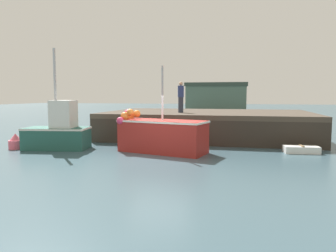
# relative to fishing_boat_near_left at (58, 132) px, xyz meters

# --- Properties ---
(ground) EXTENTS (120.00, 160.00, 0.10)m
(ground) POSITION_rel_fishing_boat_near_left_xyz_m (5.09, -0.92, -0.87)
(ground) COLOR #38515B
(pier) EXTENTS (11.83, 7.51, 1.52)m
(pier) POSITION_rel_fishing_boat_near_left_xyz_m (6.39, 5.47, 0.45)
(pier) COLOR #473D33
(pier) RESTS_ON ground
(fishing_boat_near_left) EXTENTS (3.10, 1.85, 4.65)m
(fishing_boat_near_left) POSITION_rel_fishing_boat_near_left_xyz_m (0.00, 0.00, 0.00)
(fishing_boat_near_left) COLOR #23564C
(fishing_boat_near_left) RESTS_ON ground
(fishing_boat_near_right) EXTENTS (4.13, 2.43, 3.77)m
(fishing_boat_near_right) POSITION_rel_fishing_boat_near_left_xyz_m (4.88, 0.21, -0.03)
(fishing_boat_near_right) COLOR maroon
(fishing_boat_near_right) RESTS_ON ground
(rowboat) EXTENTS (1.51, 0.82, 0.34)m
(rowboat) POSITION_rel_fishing_boat_near_left_xyz_m (10.89, 1.33, -0.67)
(rowboat) COLOR white
(rowboat) RESTS_ON ground
(dockworker) EXTENTS (0.34, 0.34, 1.74)m
(dockworker) POSITION_rel_fishing_boat_near_left_xyz_m (4.99, 4.48, 1.58)
(dockworker) COLOR #2D3342
(dockworker) RESTS_ON pier
(warehouse) EXTENTS (8.51, 5.56, 4.25)m
(warehouse) POSITION_rel_fishing_boat_near_left_xyz_m (5.12, 32.68, 1.32)
(warehouse) COLOR #4C6656
(warehouse) RESTS_ON ground
(mooring_buoy_foreground) EXTENTS (0.63, 0.63, 0.73)m
(mooring_buoy_foreground) POSITION_rel_fishing_boat_near_left_xyz_m (-1.97, -0.44, -0.49)
(mooring_buoy_foreground) COLOR #EA5B70
(mooring_buoy_foreground) RESTS_ON ground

